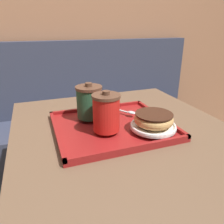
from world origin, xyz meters
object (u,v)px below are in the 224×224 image
Objects in this scene: coffee_cup_front at (106,112)px; donut_chocolate_glazed at (154,119)px; spoon at (127,112)px; coffee_cup_rear at (89,102)px.

coffee_cup_front reaches higher than donut_chocolate_glazed.
donut_chocolate_glazed reaches higher than spoon.
coffee_cup_front is 0.13m from coffee_cup_rear.
coffee_cup_rear is at bearing 100.76° from coffee_cup_front.
coffee_cup_rear reaches higher than donut_chocolate_glazed.
coffee_cup_rear is 0.25m from donut_chocolate_glazed.
donut_chocolate_glazed is 0.16m from spoon.
spoon is (0.13, 0.11, -0.06)m from coffee_cup_front.
donut_chocolate_glazed is 1.02× the size of spoon.
coffee_cup_front is 0.18m from spoon.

